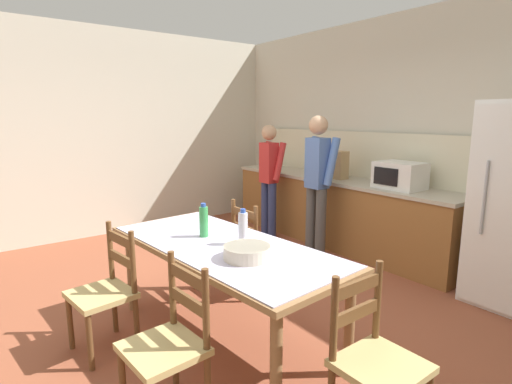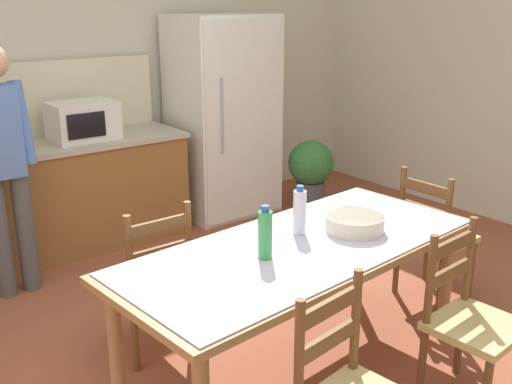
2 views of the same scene
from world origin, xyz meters
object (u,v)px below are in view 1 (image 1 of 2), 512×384
object	(u,v)px
chair_side_far_left	(256,248)
person_at_counter	(317,178)
serving_bowl	(247,251)
chair_side_near_right	(169,345)
bottle_off_centre	(243,228)
chair_side_near_left	(106,292)
microwave	(400,175)
bottle_near_centre	(204,221)
chair_head_end	(375,361)
person_at_sink	(269,175)
dining_table	(223,254)
paper_bag	(338,165)

from	to	relation	value
chair_side_far_left	person_at_counter	world-z (taller)	person_at_counter
serving_bowl	person_at_counter	size ratio (longest dim) A/B	0.19
chair_side_near_right	bottle_off_centre	bearing A→B (deg)	113.45
bottle_off_centre	person_at_counter	size ratio (longest dim) A/B	0.16
bottle_off_centre	chair_side_near_left	size ratio (longest dim) A/B	0.30
microwave	chair_side_near_left	world-z (taller)	microwave
bottle_near_centre	chair_head_end	distance (m)	1.62
chair_side_near_left	microwave	bearing A→B (deg)	78.19
chair_head_end	bottle_off_centre	bearing A→B (deg)	89.32
chair_side_near_left	person_at_sink	bearing A→B (deg)	111.16
microwave	chair_side_near_left	bearing A→B (deg)	-94.55
person_at_sink	bottle_near_centre	bearing A→B (deg)	-140.63
person_at_sink	person_at_counter	xyz separation A→B (m)	(0.95, -0.02, 0.07)
dining_table	person_at_sink	size ratio (longest dim) A/B	1.32
bottle_near_centre	bottle_off_centre	bearing A→B (deg)	21.75
serving_bowl	chair_head_end	world-z (taller)	chair_head_end
bottle_off_centre	chair_side_near_right	distance (m)	1.01
chair_side_far_left	person_at_sink	world-z (taller)	person_at_sink
microwave	bottle_near_centre	bearing A→B (deg)	-92.56
serving_bowl	chair_side_near_left	bearing A→B (deg)	-136.10
chair_head_end	person_at_sink	distance (m)	3.67
dining_table	bottle_near_centre	size ratio (longest dim) A/B	7.72
dining_table	serving_bowl	bearing A→B (deg)	-5.83
paper_bag	microwave	bearing A→B (deg)	0.48
chair_side_far_left	chair_side_near_right	xyz separation A→B (m)	(1.03, -1.38, 0.00)
chair_side_near_left	person_at_counter	xyz separation A→B (m)	(-0.51, 2.68, 0.52)
chair_side_far_left	person_at_sink	bearing A→B (deg)	-42.84
bottle_near_centre	chair_side_near_right	size ratio (longest dim) A/B	0.30
serving_bowl	person_at_sink	bearing A→B (deg)	138.32
dining_table	serving_bowl	size ratio (longest dim) A/B	6.51
paper_bag	person_at_sink	xyz separation A→B (m)	(-0.81, -0.49, -0.18)
dining_table	person_at_counter	xyz separation A→B (m)	(-0.91, 1.92, 0.28)
microwave	person_at_sink	distance (m)	1.79
chair_head_end	chair_side_near_right	size ratio (longest dim) A/B	1.00
person_at_sink	chair_side_far_left	bearing A→B (deg)	-132.91
bottle_off_centre	chair_side_near_right	world-z (taller)	bottle_off_centre
microwave	dining_table	xyz separation A→B (m)	(0.14, -2.43, -0.36)
paper_bag	chair_side_near_right	world-z (taller)	paper_bag
chair_side_far_left	person_at_counter	size ratio (longest dim) A/B	0.53
bottle_off_centre	chair_side_far_left	world-z (taller)	bottle_off_centre
bottle_off_centre	person_at_counter	bearing A→B (deg)	119.12
bottle_off_centre	dining_table	bearing A→B (deg)	-128.23
chair_head_end	chair_side_near_left	xyz separation A→B (m)	(-1.69, -0.87, 0.00)
serving_bowl	dining_table	bearing A→B (deg)	174.17
serving_bowl	chair_head_end	xyz separation A→B (m)	(0.94, 0.14, -0.37)
dining_table	bottle_off_centre	bearing A→B (deg)	51.77
chair_side_near_left	person_at_counter	distance (m)	2.78
bottle_near_centre	person_at_counter	size ratio (longest dim) A/B	0.16
microwave	paper_bag	xyz separation A→B (m)	(-0.91, -0.01, 0.03)
chair_side_near_right	chair_side_near_left	distance (m)	0.91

